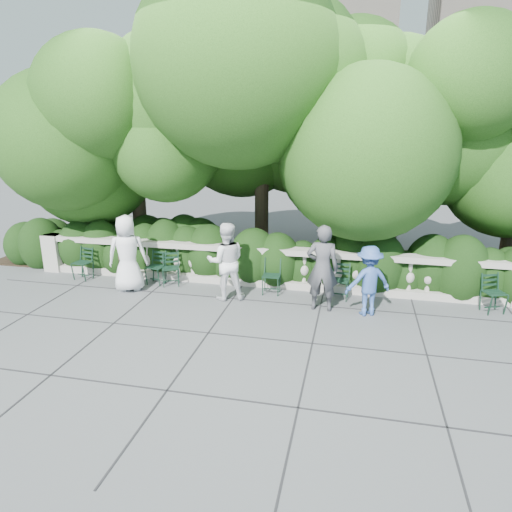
% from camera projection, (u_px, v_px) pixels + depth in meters
% --- Properties ---
extents(ground, '(90.00, 90.00, 0.00)m').
position_uv_depth(ground, '(246.00, 315.00, 9.61)').
color(ground, '#4B4E52').
rests_on(ground, ground).
extents(balustrade, '(12.00, 0.44, 1.00)m').
position_uv_depth(balustrade, '(263.00, 267.00, 11.15)').
color(balustrade, '#9E998E').
rests_on(balustrade, ground).
extents(shrub_hedge, '(15.00, 2.60, 1.70)m').
position_uv_depth(shrub_hedge, '(272.00, 271.00, 12.41)').
color(shrub_hedge, black).
rests_on(shrub_hedge, ground).
extents(tree_canopy, '(15.04, 6.52, 6.78)m').
position_uv_depth(tree_canopy, '(302.00, 119.00, 11.32)').
color(tree_canopy, '#3F3023').
rests_on(tree_canopy, ground).
extents(chair_a, '(0.51, 0.54, 0.84)m').
position_uv_depth(chair_a, '(80.00, 281.00, 11.63)').
color(chair_a, black).
rests_on(chair_a, ground).
extents(chair_b, '(0.50, 0.53, 0.84)m').
position_uv_depth(chair_b, '(154.00, 286.00, 11.29)').
color(chair_b, black).
rests_on(chair_b, ground).
extents(chair_c, '(0.58, 0.60, 0.84)m').
position_uv_depth(chair_c, '(171.00, 287.00, 11.18)').
color(chair_c, black).
rests_on(chair_c, ground).
extents(chair_d, '(0.48, 0.52, 0.84)m').
position_uv_depth(chair_d, '(338.00, 301.00, 10.34)').
color(chair_d, black).
rests_on(chair_d, ground).
extents(chair_e, '(0.46, 0.49, 0.84)m').
position_uv_depth(chair_e, '(270.00, 296.00, 10.64)').
color(chair_e, black).
rests_on(chair_e, ground).
extents(chair_f, '(0.58, 0.61, 0.84)m').
position_uv_depth(chair_f, '(496.00, 315.00, 9.59)').
color(chair_f, black).
rests_on(chair_f, ground).
extents(chair_weathered, '(0.64, 0.65, 0.84)m').
position_uv_depth(chair_weathered, '(131.00, 290.00, 10.97)').
color(chair_weathered, black).
rests_on(chair_weathered, ground).
extents(person_businessman, '(1.05, 0.89, 1.84)m').
position_uv_depth(person_businessman, '(127.00, 253.00, 10.74)').
color(person_businessman, white).
rests_on(person_businessman, ground).
extents(person_woman_grey, '(0.69, 0.45, 1.87)m').
position_uv_depth(person_woman_grey, '(322.00, 268.00, 9.63)').
color(person_woman_grey, '#434449').
rests_on(person_woman_grey, ground).
extents(person_casual_man, '(1.03, 0.91, 1.78)m').
position_uv_depth(person_casual_man, '(226.00, 261.00, 10.24)').
color(person_casual_man, white).
rests_on(person_casual_man, ground).
extents(person_older_blue, '(1.10, 0.89, 1.49)m').
position_uv_depth(person_older_blue, '(368.00, 281.00, 9.43)').
color(person_older_blue, '#35579F').
rests_on(person_older_blue, ground).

